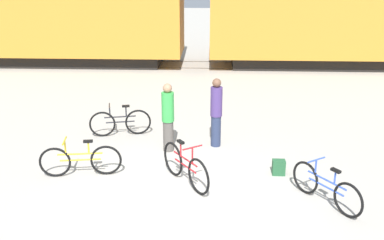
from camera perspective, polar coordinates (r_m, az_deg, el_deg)
ground_plane at (r=9.21m, az=-2.34°, el=-9.54°), size 80.00×80.00×0.00m
freight_train at (r=20.44m, az=0.53°, el=14.84°), size 54.88×3.07×5.44m
rail_near at (r=20.15m, az=0.43°, el=6.60°), size 66.88×0.07×0.01m
rail_far at (r=21.55m, az=0.58°, el=7.44°), size 66.88×0.07×0.01m
bicycle_maroon at (r=9.48m, az=-0.86°, el=-5.92°), size 1.06×1.49×0.95m
bicycle_yellow at (r=10.15m, az=-13.97°, el=-4.99°), size 1.78×0.46×0.85m
bicycle_black at (r=12.28m, az=-9.09°, el=-0.30°), size 1.63×0.49×0.87m
bicycle_blue at (r=9.12m, az=16.62°, el=-8.18°), size 1.03×1.48×0.84m
person_in_purple at (r=11.27m, az=3.09°, el=1.02°), size 0.30×0.30×1.77m
person_in_green at (r=10.98m, az=-3.07°, el=0.36°), size 0.30×0.30×1.73m
backpack at (r=10.17m, az=10.95°, el=-5.92°), size 0.28×0.20×0.34m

